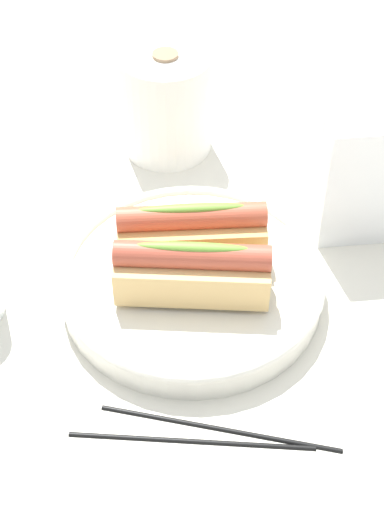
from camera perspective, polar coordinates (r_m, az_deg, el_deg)
name	(u,v)px	position (r m, az deg, el deg)	size (l,w,h in m)	color
ground_plane	(187,307)	(0.79, -0.37, -3.78)	(2.40, 2.40, 0.00)	silver
serving_bowl	(192,281)	(0.79, 0.00, -1.85)	(0.27, 0.27, 0.04)	silver
hotdog_front	(192,270)	(0.74, 0.03, -1.08)	(0.15, 0.06, 0.06)	#DBB270
hotdog_back	(192,231)	(0.78, -0.03, 1.84)	(0.15, 0.05, 0.06)	tan
paper_towel_roll	(167,103)	(0.96, -1.90, 11.27)	(0.11, 0.11, 0.13)	white
napkin_box	(371,180)	(0.85, 13.15, 5.51)	(0.11, 0.04, 0.15)	white
chopstick_near	(220,428)	(0.71, 2.07, -12.62)	(0.01, 0.01, 0.22)	black
chopstick_far	(187,440)	(0.70, -0.40, -13.53)	(0.01, 0.01, 0.22)	black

